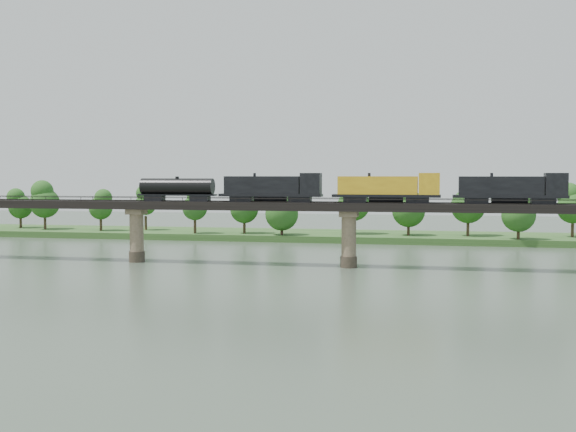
# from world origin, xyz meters

# --- Properties ---
(ground) EXTENTS (400.00, 400.00, 0.00)m
(ground) POSITION_xyz_m (0.00, 0.00, 0.00)
(ground) COLOR #374536
(ground) RESTS_ON ground
(far_bank) EXTENTS (300.00, 24.00, 1.60)m
(far_bank) POSITION_xyz_m (0.00, 85.00, 0.80)
(far_bank) COLOR #2B5120
(far_bank) RESTS_ON ground
(bridge) EXTENTS (236.00, 30.00, 11.50)m
(bridge) POSITION_xyz_m (0.00, 30.00, 5.46)
(bridge) COLOR #473A2D
(bridge) RESTS_ON ground
(bridge_superstructure) EXTENTS (220.00, 4.90, 0.75)m
(bridge_superstructure) POSITION_xyz_m (0.00, 30.00, 11.79)
(bridge_superstructure) COLOR black
(bridge_superstructure) RESTS_ON bridge
(far_treeline) EXTENTS (289.06, 17.54, 13.60)m
(far_treeline) POSITION_xyz_m (-8.21, 80.52, 8.83)
(far_treeline) COLOR #382619
(far_treeline) RESTS_ON far_bank
(freight_train) EXTENTS (75.75, 2.95, 5.21)m
(freight_train) POSITION_xyz_m (-0.23, 30.00, 13.99)
(freight_train) COLOR black
(freight_train) RESTS_ON bridge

